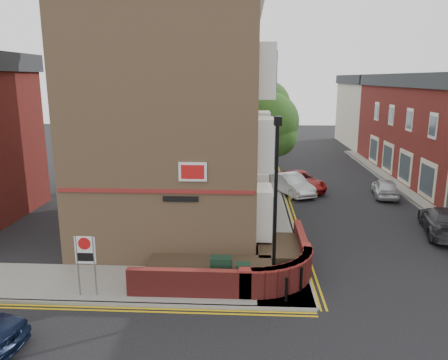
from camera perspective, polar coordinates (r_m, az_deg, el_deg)
ground at (r=15.48m, az=0.49°, el=-16.46°), size 120.00×120.00×0.00m
pavement_corner at (r=17.25m, az=-11.29°, el=-13.22°), size 13.00×3.00×0.12m
pavement_main at (r=30.43m, az=5.62°, el=-1.34°), size 2.00×32.00×0.12m
pavement_far at (r=30.18m, az=27.26°, el=-2.90°), size 4.00×40.00×0.12m
kerb_side at (r=15.97m, az=-12.65°, el=-15.57°), size 13.00×0.15×0.12m
kerb_main_near at (r=30.50m, az=7.50°, el=-1.36°), size 0.15×32.00×0.12m
kerb_main_far at (r=29.41m, az=23.70°, el=-2.93°), size 0.15×40.00×0.12m
yellow_lines_side at (r=15.78m, az=-12.89°, el=-16.17°), size 13.00×0.28×0.01m
yellow_lines_main at (r=30.53m, az=7.96°, el=-1.46°), size 0.28×32.00×0.01m
corner_building at (r=21.76m, az=-6.11°, el=9.34°), size 8.95×10.40×13.60m
garden_wall at (r=17.69m, az=0.87°, el=-12.46°), size 6.80×6.00×1.20m
lamppost at (r=15.29m, az=6.73°, el=-3.29°), size 0.25×0.50×6.30m
utility_cabinet_large at (r=16.31m, az=-0.37°, el=-11.98°), size 0.80×0.45×1.20m
utility_cabinet_small at (r=16.04m, az=2.49°, el=-12.65°), size 0.55×0.40×1.10m
bollard_near at (r=15.61m, az=8.14°, el=-13.96°), size 0.11×0.11×0.90m
bollard_far at (r=16.39m, az=10.04°, el=-12.66°), size 0.11×0.11×0.90m
zone_sign at (r=16.17m, az=-17.65°, el=-9.29°), size 0.72×0.07×2.20m
far_terrace_cream at (r=53.41m, az=18.37°, el=8.65°), size 5.40×12.40×8.00m
tree_near at (r=27.68m, az=6.01°, el=6.98°), size 3.64×3.65×6.70m
tree_mid at (r=35.60m, az=5.40°, el=9.16°), size 4.03×4.03×7.42m
tree_far at (r=43.59m, az=4.98°, el=9.52°), size 3.81×3.81×7.00m
traffic_light_assembly at (r=38.79m, az=5.74°, el=5.90°), size 0.20×0.16×4.20m
silver_car_near at (r=29.69m, az=8.79°, el=-0.55°), size 3.06×4.40×1.38m
red_car_main at (r=30.95m, az=9.96°, el=-0.11°), size 3.66×5.11×1.29m
grey_car_far at (r=24.49m, az=26.87°, el=-4.80°), size 2.94×5.10×1.39m
silver_car_far at (r=30.61m, az=20.31°, el=-0.96°), size 1.99×3.79×1.23m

